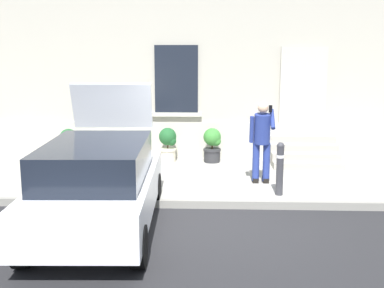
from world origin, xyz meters
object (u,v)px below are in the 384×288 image
object	(u,v)px
person_on_phone	(262,137)
planter_charcoal	(212,144)
planter_terracotta	(69,145)
hatchback_car_white	(99,184)
bollard_near_person	(280,167)
planter_cream	(168,144)

from	to	relation	value
person_on_phone	planter_charcoal	xyz separation A→B (m)	(-1.03, 1.94, -0.55)
planter_terracotta	person_on_phone	bearing A→B (deg)	-20.30
planter_terracotta	hatchback_car_white	bearing A→B (deg)	-67.78
bollard_near_person	planter_cream	size ratio (longest dim) A/B	1.22
planter_terracotta	planter_charcoal	distance (m)	3.58
hatchback_car_white	bollard_near_person	xyz separation A→B (m)	(3.15, 1.65, -0.09)
planter_terracotta	planter_charcoal	xyz separation A→B (m)	(3.57, 0.24, 0.00)
hatchback_car_white	planter_cream	world-z (taller)	hatchback_car_white
bollard_near_person	planter_terracotta	xyz separation A→B (m)	(-4.87, 2.55, -0.11)
bollard_near_person	planter_terracotta	world-z (taller)	bollard_near_person
bollard_near_person	planter_terracotta	distance (m)	5.50
hatchback_car_white	planter_terracotta	bearing A→B (deg)	112.22
person_on_phone	planter_terracotta	size ratio (longest dim) A/B	2.03
bollard_near_person	planter_terracotta	bearing A→B (deg)	152.30
planter_charcoal	planter_cream	bearing A→B (deg)	179.55
planter_charcoal	hatchback_car_white	bearing A→B (deg)	-112.64
person_on_phone	planter_terracotta	world-z (taller)	person_on_phone
planter_terracotta	planter_cream	xyz separation A→B (m)	(2.45, 0.25, 0.00)
hatchback_car_white	planter_cream	size ratio (longest dim) A/B	4.79
hatchback_car_white	bollard_near_person	bearing A→B (deg)	27.58
hatchback_car_white	bollard_near_person	size ratio (longest dim) A/B	3.94
person_on_phone	planter_cream	bearing A→B (deg)	125.84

